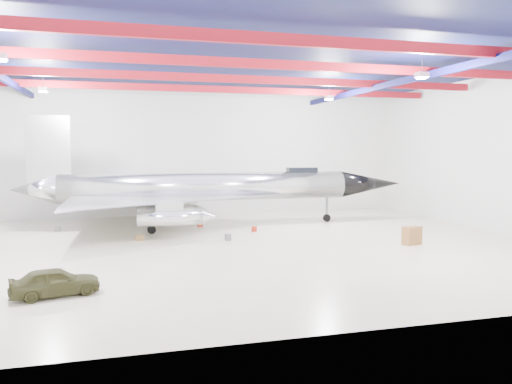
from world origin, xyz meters
name	(u,v)px	position (x,y,z in m)	size (l,w,h in m)	color
floor	(213,247)	(0.00, 0.00, 0.00)	(40.00, 40.00, 0.00)	beige
wall_back	(182,153)	(0.00, 15.00, 5.50)	(40.00, 40.00, 0.00)	silver
wall_right	(496,154)	(20.00, 0.00, 5.50)	(30.00, 30.00, 0.00)	silver
ceiling	(212,60)	(0.00, 0.00, 11.00)	(40.00, 40.00, 0.00)	#0A0F38
ceiling_structure	(212,72)	(0.00, 0.00, 10.32)	(39.50, 29.50, 1.08)	maroon
jet_aircraft	(207,191)	(1.02, 8.12, 2.69)	(30.02, 17.68, 8.19)	silver
jeep	(55,282)	(-7.86, -8.29, 0.58)	(1.38, 3.42, 1.17)	#35351A
desk	(412,236)	(11.89, -2.55, 0.56)	(1.21, 0.61, 1.11)	brown
crate_ply	(140,238)	(-4.18, 3.23, 0.17)	(0.49, 0.40, 0.35)	olive
toolbox_red	(200,225)	(0.43, 7.94, 0.14)	(0.39, 0.31, 0.27)	#A72610
engine_drum	(228,237)	(1.30, 1.80, 0.20)	(0.44, 0.44, 0.39)	#59595B
crate_small	(58,229)	(-9.70, 8.59, 0.13)	(0.38, 0.30, 0.26)	#59595B
tool_chest	(254,229)	(3.80, 4.66, 0.18)	(0.40, 0.40, 0.36)	#A72610
spares_box	(191,223)	(-0.13, 9.04, 0.16)	(0.35, 0.35, 0.31)	#59595B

